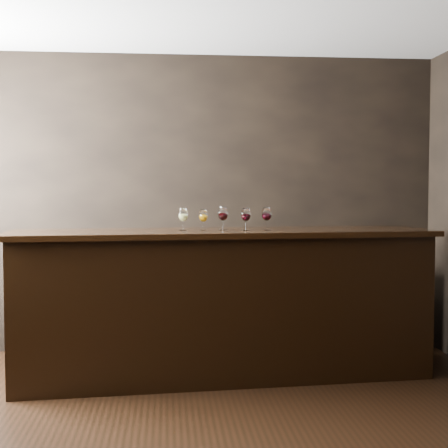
{
  "coord_description": "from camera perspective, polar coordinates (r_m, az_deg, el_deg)",
  "views": [
    {
      "loc": [
        -0.08,
        -3.71,
        1.52
      ],
      "look_at": [
        0.38,
        1.28,
        1.25
      ],
      "focal_mm": 50.0,
      "sensor_mm": 36.0,
      "label": 1
    }
  ],
  "objects": [
    {
      "name": "glass_amber",
      "position": [
        5.02,
        -1.91,
        0.74
      ],
      "size": [
        0.07,
        0.07,
        0.17
      ],
      "color": "white",
      "rests_on": "bar_top"
    },
    {
      "name": "glass_white",
      "position": [
        5.01,
        -3.76,
        0.81
      ],
      "size": [
        0.08,
        0.08,
        0.18
      ],
      "color": "white",
      "rests_on": "bar_top"
    },
    {
      "name": "bar_counter",
      "position": [
        5.1,
        -0.02,
        -7.54
      ],
      "size": [
        3.34,
        0.96,
        1.15
      ],
      "primitive_type": "cube",
      "rotation": [
        0.0,
        0.0,
        0.07
      ],
      "color": "black",
      "rests_on": "ground"
    },
    {
      "name": "glass_red_b",
      "position": [
        5.01,
        2.01,
        0.83
      ],
      "size": [
        0.08,
        0.08,
        0.18
      ],
      "color": "white",
      "rests_on": "bar_top"
    },
    {
      "name": "back_bar_shelf",
      "position": [
        5.88,
        1.66,
        -7.4
      ],
      "size": [
        2.48,
        0.4,
        0.89
      ],
      "primitive_type": "cube",
      "color": "black",
      "rests_on": "ground"
    },
    {
      "name": "room_shell",
      "position": [
        3.84,
        -7.55,
        7.44
      ],
      "size": [
        5.02,
        4.52,
        2.81
      ],
      "color": "black",
      "rests_on": "ground"
    },
    {
      "name": "ground",
      "position": [
        4.01,
        -3.9,
        -19.16
      ],
      "size": [
        5.0,
        5.0,
        0.0
      ],
      "primitive_type": "plane",
      "color": "black",
      "rests_on": "ground"
    },
    {
      "name": "bar_top",
      "position": [
        5.02,
        -0.02,
        -0.82
      ],
      "size": [
        3.45,
        1.04,
        0.04
      ],
      "primitive_type": "cube",
      "rotation": [
        0.0,
        0.0,
        0.07
      ],
      "color": "black",
      "rests_on": "bar_counter"
    },
    {
      "name": "glass_red_a",
      "position": [
        5.05,
        -0.09,
        0.9
      ],
      "size": [
        0.08,
        0.08,
        0.19
      ],
      "color": "white",
      "rests_on": "bar_top"
    },
    {
      "name": "glass_red_c",
      "position": [
        5.03,
        3.92,
        0.88
      ],
      "size": [
        0.08,
        0.08,
        0.19
      ],
      "color": "white",
      "rests_on": "bar_top"
    }
  ]
}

